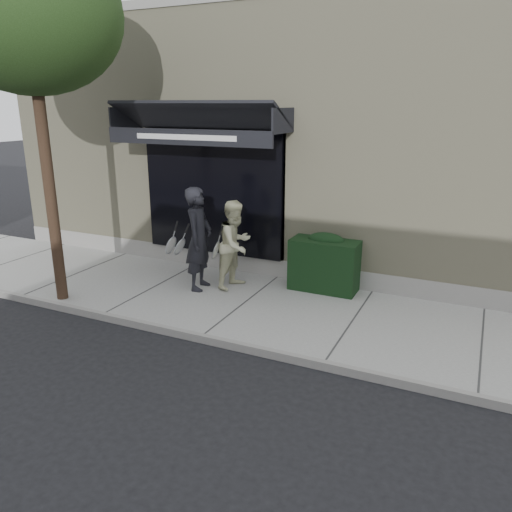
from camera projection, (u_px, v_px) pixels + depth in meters
The scene contains 8 objects.
ground at pixel (246, 307), 9.23m from camera, with size 80.00×80.00×0.00m, color black.
sidewalk at pixel (246, 304), 9.22m from camera, with size 20.00×3.00×0.12m, color gray.
curb at pixel (203, 338), 7.87m from camera, with size 20.00×0.10×0.14m, color gray.
building_facade at pixel (331, 139), 12.73m from camera, with size 14.30×8.04×5.64m.
hedge at pixel (325, 263), 9.68m from camera, with size 1.30×0.70×1.14m.
street_tree at pixel (28, 14), 7.94m from camera, with size 3.00×3.00×6.28m.
pedestrian_front at pixel (199, 239), 9.59m from camera, with size 0.79×0.94×2.01m.
pedestrian_back at pixel (236, 244), 9.72m from camera, with size 0.79×0.95×1.74m.
Camera 1 is at (3.79, -7.66, 3.62)m, focal length 35.00 mm.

